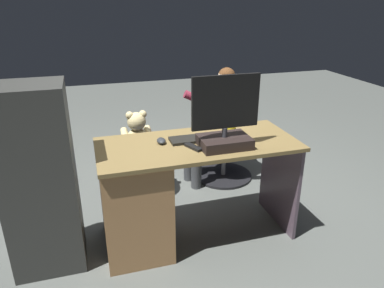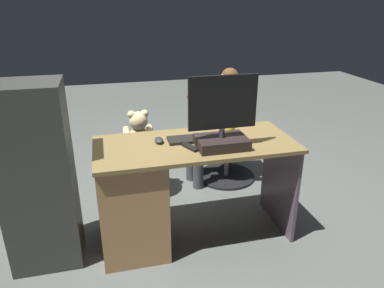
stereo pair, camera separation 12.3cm
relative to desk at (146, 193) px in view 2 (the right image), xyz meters
name	(u,v)px [view 2 (the right image)]	position (x,y,z in m)	size (l,w,h in m)	color
ground_plane	(184,207)	(-0.36, -0.39, -0.41)	(10.00, 10.00, 0.00)	#4E534E
desk	(146,193)	(0.00, 0.00, 0.00)	(1.39, 0.62, 0.76)	brown
monitor	(222,125)	(-0.51, 0.12, 0.51)	(0.46, 0.24, 0.49)	black
keyboard	(198,138)	(-0.39, -0.05, 0.36)	(0.42, 0.14, 0.02)	black
computer_mouse	(159,140)	(-0.12, -0.06, 0.37)	(0.06, 0.10, 0.04)	#282B2F
cup	(230,127)	(-0.65, -0.12, 0.40)	(0.07, 0.07, 0.09)	yellow
tv_remote	(190,147)	(-0.30, 0.09, 0.36)	(0.04, 0.15, 0.02)	black
office_chair_teddy	(141,169)	(-0.04, -0.72, -0.15)	(0.49, 0.49, 0.43)	black
teddy_bear	(139,133)	(-0.04, -0.73, 0.19)	(0.27, 0.27, 0.37)	#CBB77E
visitor_chair	(227,156)	(-0.90, -0.84, -0.17)	(0.57, 0.57, 0.43)	black
person	(221,118)	(-0.82, -0.82, 0.23)	(0.52, 0.52, 1.10)	maroon
equipment_rack	(38,178)	(0.68, 0.01, 0.21)	(0.44, 0.36, 1.24)	#31322F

